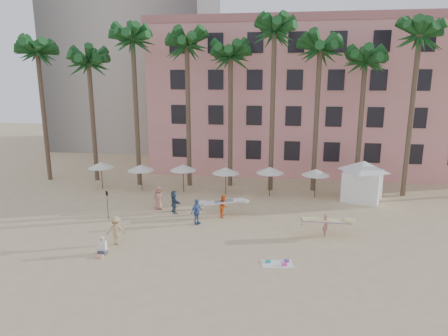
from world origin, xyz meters
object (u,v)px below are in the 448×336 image
pink_hotel (310,98)px  carrier_yellow (326,223)px  carrier_white (224,205)px  cabana (363,177)px

pink_hotel → carrier_yellow: pink_hotel is taller
pink_hotel → carrier_white: pink_hotel is taller
pink_hotel → carrier_yellow: 23.27m
pink_hotel → carrier_white: bearing=-110.5°
cabana → carrier_white: 12.84m
cabana → carrier_white: size_ratio=1.73×
cabana → carrier_yellow: bearing=-114.0°
cabana → carrier_white: bearing=-152.0°
carrier_yellow → pink_hotel: bearing=90.3°
pink_hotel → carrier_white: (-7.29, -19.44, -7.06)m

